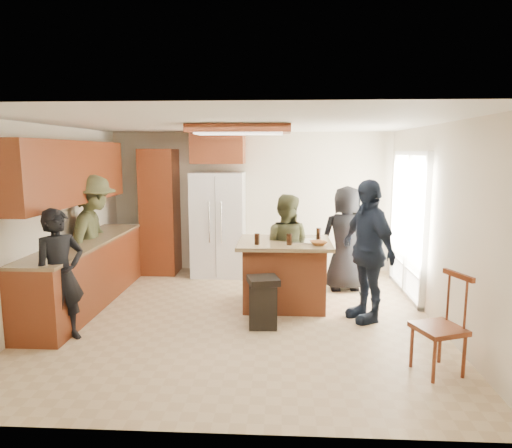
# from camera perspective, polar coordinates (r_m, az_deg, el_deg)

# --- Properties ---
(person_front_left) EXTENTS (0.67, 0.69, 1.53)m
(person_front_left) POSITION_cam_1_polar(r_m,az_deg,el_deg) (5.64, -23.29, -5.96)
(person_front_left) COLOR black
(person_front_left) RESTS_ON ground
(person_behind_left) EXTENTS (0.85, 0.65, 1.56)m
(person_behind_left) POSITION_cam_1_polar(r_m,az_deg,el_deg) (6.58, 3.67, -3.04)
(person_behind_left) COLOR #404226
(person_behind_left) RESTS_ON ground
(person_behind_right) EXTENTS (0.83, 0.57, 1.64)m
(person_behind_right) POSITION_cam_1_polar(r_m,az_deg,el_deg) (7.21, 11.18, -1.80)
(person_behind_right) COLOR black
(person_behind_right) RESTS_ON ground
(person_side_right) EXTENTS (0.91, 1.19, 1.82)m
(person_side_right) POSITION_cam_1_polar(r_m,az_deg,el_deg) (5.98, 13.72, -3.24)
(person_side_right) COLOR #1B2436
(person_side_right) RESTS_ON ground
(person_counter) EXTENTS (0.60, 1.20, 1.83)m
(person_counter) POSITION_cam_1_polar(r_m,az_deg,el_deg) (7.03, -19.51, -1.64)
(person_counter) COLOR #3A3D23
(person_counter) RESTS_ON ground
(left_cabinetry) EXTENTS (0.64, 3.00, 2.30)m
(left_cabinetry) POSITION_cam_1_polar(r_m,az_deg,el_deg) (6.81, -21.00, -1.70)
(left_cabinetry) COLOR maroon
(left_cabinetry) RESTS_ON ground
(back_wall_units) EXTENTS (1.80, 0.60, 2.45)m
(back_wall_units) POSITION_cam_1_polar(r_m,az_deg,el_deg) (8.16, -10.14, 3.45)
(back_wall_units) COLOR maroon
(back_wall_units) RESTS_ON ground
(refrigerator) EXTENTS (0.90, 0.76, 1.80)m
(refrigerator) POSITION_cam_1_polar(r_m,az_deg,el_deg) (8.00, -4.71, -0.02)
(refrigerator) COLOR white
(refrigerator) RESTS_ON ground
(kitchen_island) EXTENTS (1.28, 1.03, 0.93)m
(kitchen_island) POSITION_cam_1_polar(r_m,az_deg,el_deg) (6.43, 3.53, -6.13)
(kitchen_island) COLOR #AB502C
(kitchen_island) RESTS_ON ground
(island_items) EXTENTS (0.99, 0.69, 0.15)m
(island_items) POSITION_cam_1_polar(r_m,az_deg,el_deg) (6.23, 5.67, -1.98)
(island_items) COLOR silver
(island_items) RESTS_ON kitchen_island
(trash_bin) EXTENTS (0.44, 0.44, 0.63)m
(trash_bin) POSITION_cam_1_polar(r_m,az_deg,el_deg) (5.72, 0.91, -9.67)
(trash_bin) COLOR black
(trash_bin) RESTS_ON ground
(spindle_chair) EXTENTS (0.54, 0.54, 0.99)m
(spindle_chair) POSITION_cam_1_polar(r_m,az_deg,el_deg) (4.90, 22.07, -11.97)
(spindle_chair) COLOR maroon
(spindle_chair) RESTS_ON ground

